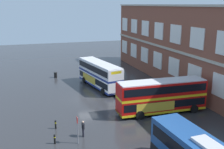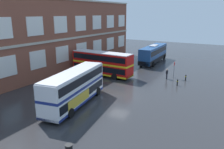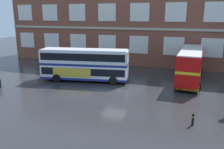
{
  "view_description": "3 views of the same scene",
  "coord_description": "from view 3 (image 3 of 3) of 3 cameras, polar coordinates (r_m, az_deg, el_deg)",
  "views": [
    {
      "loc": [
        35.93,
        -8.0,
        12.98
      ],
      "look_at": [
        3.38,
        2.52,
        4.21
      ],
      "focal_mm": 43.95,
      "sensor_mm": 36.0,
      "label": 1
    },
    {
      "loc": [
        -24.3,
        -13.21,
        10.52
      ],
      "look_at": [
        3.04,
        2.84,
        1.82
      ],
      "focal_mm": 36.02,
      "sensor_mm": 36.0,
      "label": 2
    },
    {
      "loc": [
        8.04,
        -22.99,
        8.21
      ],
      "look_at": [
        -0.59,
        0.96,
        1.72
      ],
      "focal_mm": 37.53,
      "sensor_mm": 36.0,
      "label": 3
    }
  ],
  "objects": [
    {
      "name": "double_decker_middle",
      "position": [
        31.12,
        18.6,
        2.31
      ],
      "size": [
        3.11,
        11.07,
        4.07
      ],
      "color": "red",
      "rests_on": "ground"
    },
    {
      "name": "double_decker_near",
      "position": [
        29.86,
        -6.68,
        2.49
      ],
      "size": [
        11.28,
        4.54,
        4.07
      ],
      "color": "silver",
      "rests_on": "ground"
    },
    {
      "name": "ground_plane",
      "position": [
        27.5,
        1.89,
        -3.08
      ],
      "size": [
        120.0,
        120.0,
        0.0
      ],
      "primitive_type": "plane",
      "color": "#2B2B2D"
    },
    {
      "name": "safety_bollard_west",
      "position": [
        19.18,
        19.09,
        -10.26
      ],
      "size": [
        0.19,
        0.19,
        0.95
      ],
      "color": "black",
      "rests_on": "ground"
    },
    {
      "name": "brick_terminal_building",
      "position": [
        41.45,
        11.71,
        11.43
      ],
      "size": [
        54.63,
        8.19,
        12.98
      ],
      "color": "brown",
      "rests_on": "ground"
    }
  ]
}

